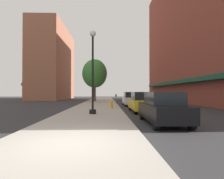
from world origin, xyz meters
TOP-DOWN VIEW (x-y plane):
  - ground_plane at (4.00, 18.00)m, footprint 90.00×90.00m
  - sidewalk_slab at (0.00, 19.00)m, footprint 4.80×50.00m
  - building_right_brick at (14.99, 22.00)m, footprint 6.80×40.00m
  - building_far_background at (-11.01, 37.00)m, footprint 6.80×18.00m
  - lamppost at (0.10, 7.56)m, footprint 0.48×0.48m
  - fire_hydrant at (1.53, 11.94)m, footprint 0.33×0.26m
  - parking_meter_near at (2.05, 13.90)m, footprint 0.14×0.09m
  - tree_near at (-0.96, 25.69)m, footprint 4.14×4.14m
  - car_black at (4.00, 3.96)m, footprint 1.80×4.30m
  - car_yellow at (4.00, 9.70)m, footprint 1.80×4.30m
  - car_white at (4.00, 16.88)m, footprint 1.80×4.30m

SIDE VIEW (x-z plane):
  - ground_plane at x=4.00m, z-range 0.00..0.00m
  - sidewalk_slab at x=0.00m, z-range 0.00..0.12m
  - fire_hydrant at x=1.53m, z-range 0.12..0.91m
  - car_black at x=4.00m, z-range -0.02..1.64m
  - car_yellow at x=4.00m, z-range -0.02..1.64m
  - car_white at x=4.00m, z-range -0.02..1.64m
  - parking_meter_near at x=2.05m, z-range 0.29..1.60m
  - lamppost at x=0.10m, z-range 0.25..6.15m
  - tree_near at x=-0.96m, z-range 1.23..8.24m
  - building_far_background at x=-11.01m, z-range -0.02..15.86m
  - building_right_brick at x=14.99m, z-range -0.02..23.97m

